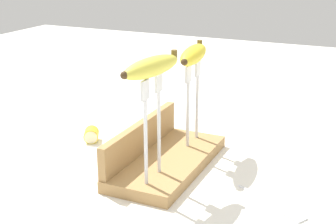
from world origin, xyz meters
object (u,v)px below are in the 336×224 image
object	(u,v)px
banana_raised_left	(152,67)
banana_chunk_near	(91,135)
banana_raised_right	(194,54)
fork_stand_left	(152,119)
fork_stand_right	(193,95)
fork_fallen_near	(279,207)

from	to	relation	value
banana_raised_left	banana_chunk_near	xyz separation A→B (m)	(0.16, 0.24, -0.23)
banana_raised_right	fork_stand_left	bearing A→B (deg)	180.00
fork_stand_left	banana_chunk_near	distance (m)	0.32
banana_raised_left	fork_stand_left	bearing A→B (deg)	-9.44
banana_raised_left	fork_stand_right	bearing A→B (deg)	-0.00
fork_fallen_near	fork_stand_left	bearing A→B (deg)	96.72
banana_raised_right	banana_chunk_near	world-z (taller)	banana_raised_right
fork_stand_left	banana_raised_right	distance (m)	0.22
banana_chunk_near	banana_raised_right	bearing A→B (deg)	-79.43
fork_stand_left	fork_fallen_near	size ratio (longest dim) A/B	1.38
fork_stand_left	banana_chunk_near	bearing A→B (deg)	57.26
fork_stand_left	banana_raised_left	bearing A→B (deg)	170.56
fork_stand_right	fork_fallen_near	distance (m)	0.32
banana_raised_left	banana_chunk_near	world-z (taller)	banana_raised_left
fork_fallen_near	fork_stand_right	bearing A→B (deg)	54.01
fork_stand_right	banana_chunk_near	distance (m)	0.27
fork_stand_left	fork_fallen_near	world-z (taller)	fork_stand_left
fork_stand_left	banana_raised_right	xyz separation A→B (m)	(0.20, -0.00, 0.08)
fork_stand_left	banana_raised_left	distance (m)	0.10
fork_stand_right	banana_raised_left	xyz separation A→B (m)	(-0.20, 0.00, 0.11)
fork_stand_left	fork_fallen_near	distance (m)	0.28
banana_raised_right	fork_fallen_near	xyz separation A→B (m)	(-0.17, -0.24, -0.22)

